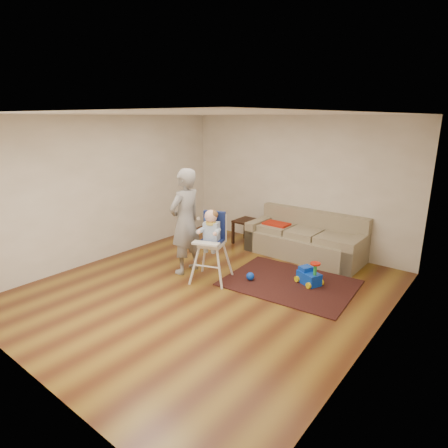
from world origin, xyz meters
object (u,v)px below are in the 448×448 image
Objects in this scene: adult at (185,222)px; toy_ball at (250,276)px; sofa at (305,235)px; ride_on_toy at (309,272)px; high_chair at (211,247)px; side_table at (248,232)px.

toy_ball is at bearing 108.02° from adult.
sofa is 1.67m from toy_ball.
high_chair is at bearing -125.35° from ride_on_toy.
adult is (-0.58, 0.00, 0.33)m from high_chair.
side_table is 2.00m from toy_ball.
ride_on_toy is (0.66, -1.13, -0.21)m from sofa.
ride_on_toy is at bearing -29.18° from side_table.
sofa is 1.83× the size of high_chair.
sofa is at bearing 50.74° from high_chair.
high_chair is at bearing -109.28° from sofa.
side_table is at bearing 126.13° from toy_ball.
sofa reaches higher than side_table.
high_chair reaches higher than toy_ball.
toy_ball is (-0.17, -1.62, -0.35)m from sofa.
adult reaches higher than ride_on_toy.
side_table is 0.42× the size of high_chair.
adult is at bearing -162.13° from toy_ball.
high_chair reaches higher than ride_on_toy.
adult is (-1.13, -0.36, 0.84)m from toy_ball.
ride_on_toy is 0.98m from toy_ball.
side_table is 3.79× the size of toy_ball.
high_chair is 0.67m from adult.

